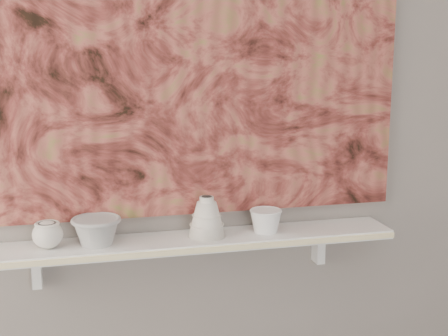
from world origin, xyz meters
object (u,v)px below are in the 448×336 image
object	(u,v)px
shelf	(188,242)
cup_cream	(48,235)
painting	(181,50)
bell_vessel	(207,216)
bowl_grey	(96,231)
bowl_white	(266,221)

from	to	relation	value
shelf	cup_cream	size ratio (longest dim) A/B	14.71
shelf	painting	size ratio (longest dim) A/B	0.93
cup_cream	bell_vessel	world-z (taller)	bell_vessel
shelf	bowl_grey	size ratio (longest dim) A/B	8.83
painting	cup_cream	xyz separation A→B (m)	(-0.45, -0.08, -0.57)
bell_vessel	bowl_white	world-z (taller)	bell_vessel
painting	bell_vessel	distance (m)	0.55
bowl_grey	bell_vessel	distance (m)	0.36
bowl_grey	cup_cream	size ratio (longest dim) A/B	1.67
painting	cup_cream	distance (m)	0.73
shelf	cup_cream	xyz separation A→B (m)	(-0.45, 0.00, 0.06)
painting	cup_cream	size ratio (longest dim) A/B	15.76
bowl_grey	bell_vessel	xyz separation A→B (m)	(0.36, 0.00, 0.02)
shelf	painting	world-z (taller)	painting
shelf	bowl_white	size ratio (longest dim) A/B	12.77
bell_vessel	bowl_white	size ratio (longest dim) A/B	1.25
bowl_grey	cup_cream	world-z (taller)	bowl_grey
cup_cream	painting	bearing A→B (deg)	10.23
shelf	painting	distance (m)	0.63
cup_cream	bowl_white	world-z (taller)	cup_cream
shelf	bowl_white	bearing A→B (deg)	0.00
painting	bowl_grey	xyz separation A→B (m)	(-0.30, -0.08, -0.56)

